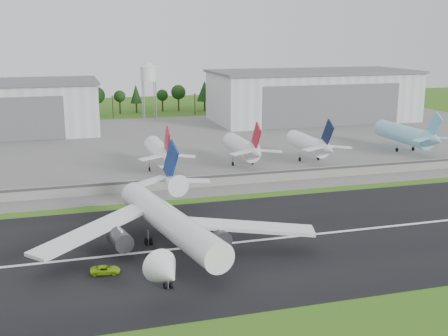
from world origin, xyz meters
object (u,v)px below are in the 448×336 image
object	(u,v)px
ground_vehicle	(105,270)
parked_jet_skyblue	(408,135)
parked_jet_red_a	(161,153)
parked_jet_navy	(311,144)
parked_jet_red_b	(244,148)
main_airliner	(169,228)

from	to	relation	value
ground_vehicle	parked_jet_skyblue	size ratio (longest dim) A/B	0.14
ground_vehicle	parked_jet_red_a	xyz separation A→B (m)	(23.46, 74.89, 5.48)
parked_jet_navy	parked_jet_skyblue	world-z (taller)	parked_jet_skyblue
ground_vehicle	parked_jet_red_a	bearing A→B (deg)	-10.74
ground_vehicle	parked_jet_red_b	distance (m)	90.96
parked_jet_red_a	parked_jet_red_b	distance (m)	27.91
main_airliner	parked_jet_navy	bearing A→B (deg)	-144.64
main_airliner	parked_jet_red_b	distance (m)	76.95
parked_jet_red_a	parked_jet_skyblue	distance (m)	93.79
parked_jet_navy	main_airliner	bearing A→B (deg)	-132.80
main_airliner	parked_jet_skyblue	world-z (taller)	main_airliner
ground_vehicle	parked_jet_navy	world-z (taller)	parked_jet_navy
parked_jet_red_a	parked_jet_navy	size ratio (longest dim) A/B	1.00
parked_jet_skyblue	parked_jet_navy	bearing A→B (deg)	-173.06
ground_vehicle	parked_jet_skyblue	world-z (taller)	parked_jet_skyblue
main_airliner	parked_jet_navy	distance (m)	91.31
parked_jet_red_a	main_airliner	bearing A→B (deg)	-98.43
parked_jet_navy	parked_jet_red_b	bearing A→B (deg)	179.98
parked_jet_red_b	parked_jet_skyblue	xyz separation A→B (m)	(65.75, 5.05, 0.31)
main_airliner	parked_jet_red_b	bearing A→B (deg)	-131.29
ground_vehicle	parked_jet_red_a	distance (m)	78.67
parked_jet_red_b	parked_jet_skyblue	distance (m)	65.94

